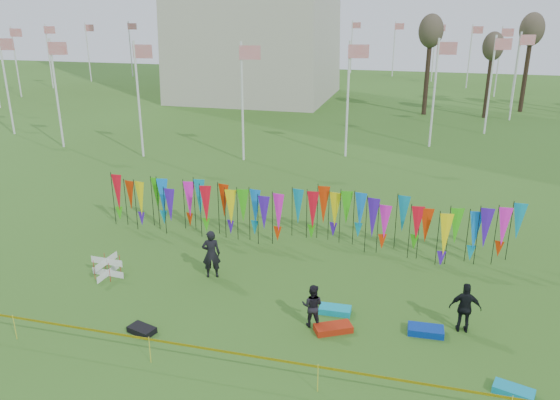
% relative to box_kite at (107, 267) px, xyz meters
% --- Properties ---
extents(ground, '(160.00, 160.00, 0.00)m').
position_rel_box_kite_xyz_m(ground, '(6.45, -2.98, -0.41)').
color(ground, '#305618').
rests_on(ground, ground).
extents(flagpole_ring, '(57.40, 56.16, 8.00)m').
position_rel_box_kite_xyz_m(flagpole_ring, '(-7.55, 45.02, 3.59)').
color(flagpole_ring, silver).
rests_on(flagpole_ring, ground).
extents(banner_row, '(18.64, 0.64, 2.44)m').
position_rel_box_kite_xyz_m(banner_row, '(6.73, 5.21, 1.16)').
color(banner_row, black).
rests_on(banner_row, ground).
extents(caution_tape_near, '(26.00, 0.02, 0.90)m').
position_rel_box_kite_xyz_m(caution_tape_near, '(6.23, -4.64, 0.37)').
color(caution_tape_near, '#E5CB04').
rests_on(caution_tape_near, ground).
extents(box_kite, '(0.73, 0.73, 0.81)m').
position_rel_box_kite_xyz_m(box_kite, '(0.00, 0.00, 0.00)').
color(box_kite, '#B50D17').
rests_on(box_kite, ground).
extents(person_left, '(0.86, 0.74, 1.98)m').
position_rel_box_kite_xyz_m(person_left, '(4.02, 1.05, 0.58)').
color(person_left, black).
rests_on(person_left, ground).
extents(person_mid, '(0.74, 0.46, 1.52)m').
position_rel_box_kite_xyz_m(person_mid, '(8.59, -1.39, 0.35)').
color(person_mid, black).
rests_on(person_mid, ground).
extents(person_right, '(1.05, 0.63, 1.74)m').
position_rel_box_kite_xyz_m(person_right, '(13.49, -0.43, 0.47)').
color(person_right, black).
rests_on(person_right, ground).
extents(kite_bag_turquoise, '(1.11, 0.58, 0.22)m').
position_rel_box_kite_xyz_m(kite_bag_turquoise, '(9.21, -0.39, -0.30)').
color(kite_bag_turquoise, '#0CA5C0').
rests_on(kite_bag_turquoise, ground).
extents(kite_bag_blue, '(1.17, 0.64, 0.24)m').
position_rel_box_kite_xyz_m(kite_bag_blue, '(12.31, -0.92, -0.29)').
color(kite_bag_blue, '#09319B').
rests_on(kite_bag_blue, ground).
extents(kite_bag_red, '(1.35, 1.09, 0.23)m').
position_rel_box_kite_xyz_m(kite_bag_red, '(9.34, -1.56, -0.29)').
color(kite_bag_red, '#B2240B').
rests_on(kite_bag_red, ground).
extents(kite_bag_black, '(1.00, 0.75, 0.21)m').
position_rel_box_kite_xyz_m(kite_bag_black, '(3.24, -3.25, -0.30)').
color(kite_bag_black, black).
rests_on(kite_bag_black, ground).
extents(kite_bag_teal, '(1.18, 0.81, 0.21)m').
position_rel_box_kite_xyz_m(kite_bag_teal, '(14.71, -3.36, -0.30)').
color(kite_bag_teal, '#0D94B6').
rests_on(kite_bag_teal, ground).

